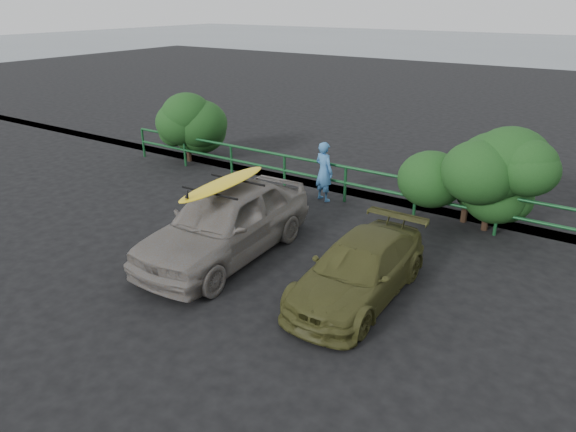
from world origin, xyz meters
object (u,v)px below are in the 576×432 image
object	(u,v)px
olive_vehicle	(359,269)
surfboard	(224,183)
man	(324,171)
sedan	(226,222)
guardrail	(314,177)

from	to	relation	value
olive_vehicle	surfboard	bearing A→B (deg)	-178.62
olive_vehicle	man	xyz separation A→B (m)	(-3.03, 4.00, 0.28)
surfboard	man	bearing A→B (deg)	86.72
sedan	guardrail	bearing A→B (deg)	92.68
guardrail	man	size ratio (longest dim) A/B	8.44
man	surfboard	xyz separation A→B (m)	(-0.10, -4.07, 0.83)
olive_vehicle	man	size ratio (longest dim) A/B	2.28
surfboard	sedan	bearing A→B (deg)	0.00
sedan	olive_vehicle	distance (m)	3.15
guardrail	surfboard	size ratio (longest dim) A/B	5.23
sedan	surfboard	xyz separation A→B (m)	(0.00, 0.00, 0.87)
sedan	olive_vehicle	world-z (taller)	sedan
surfboard	olive_vehicle	bearing A→B (deg)	-0.61
guardrail	sedan	bearing A→B (deg)	-85.50
guardrail	sedan	size ratio (longest dim) A/B	3.03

